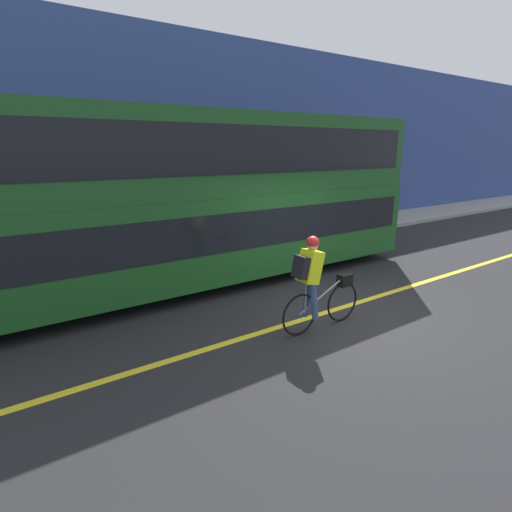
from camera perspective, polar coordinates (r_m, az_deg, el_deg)
The scene contains 8 objects.
ground_plane at distance 7.92m, azimuth 12.80°, elevation -7.85°, with size 80.00×80.00×0.00m, color #232326.
road_center_line at distance 8.06m, azimuth 11.68°, elevation -7.36°, with size 50.00×0.14×0.01m, color yellow.
sidewalk_curb at distance 12.50m, azimuth -7.51°, elevation 1.22°, with size 60.00×2.29×0.13m.
building_facade at distance 13.31m, azimuth -10.64°, elevation 15.82°, with size 60.00×0.30×6.52m.
bus at distance 8.85m, azimuth -10.39°, elevation 8.69°, with size 11.66×2.48×3.78m.
cyclist_on_bike at distance 6.76m, azimuth 8.47°, elevation -3.52°, with size 1.74×0.32×1.68m.
trash_bin at distance 11.59m, azimuth -15.56°, elevation 2.19°, with size 0.56×0.56×0.86m.
street_sign_post at distance 14.58m, azimuth 7.86°, elevation 8.61°, with size 0.36×0.09×2.30m.
Camera 1 is at (-5.45, -4.88, 3.04)m, focal length 28.00 mm.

